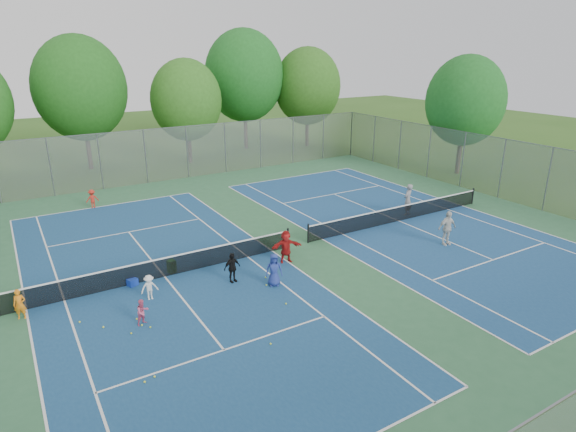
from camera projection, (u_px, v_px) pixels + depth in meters
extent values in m
plane|color=#2F581B|center=(298.00, 245.00, 24.73)|extent=(120.00, 120.00, 0.00)
cube|color=#2F643F|center=(298.00, 245.00, 24.73)|extent=(32.00, 32.00, 0.01)
cube|color=navy|center=(165.00, 277.00, 21.30)|extent=(10.97, 23.77, 0.01)
cube|color=navy|center=(399.00, 221.00, 28.15)|extent=(10.97, 23.77, 0.01)
cube|color=black|center=(164.00, 268.00, 21.16)|extent=(12.87, 0.10, 0.91)
cube|color=black|center=(400.00, 214.00, 28.00)|extent=(12.87, 0.10, 0.91)
cube|color=gray|center=(187.00, 152.00, 36.98)|extent=(32.00, 0.10, 4.00)
cube|color=gray|center=(502.00, 169.00, 31.89)|extent=(0.10, 32.00, 4.00)
cylinder|color=#443326|center=(88.00, 146.00, 39.72)|extent=(0.36, 0.36, 3.85)
ellipsoid|color=#1E5719|center=(80.00, 88.00, 38.19)|extent=(7.20, 7.20, 8.28)
cylinder|color=#443326|center=(189.00, 145.00, 42.13)|extent=(0.36, 0.36, 3.15)
ellipsoid|color=#2D631C|center=(186.00, 100.00, 40.86)|extent=(6.00, 6.00, 6.90)
cylinder|color=#443326|center=(246.00, 127.00, 47.80)|extent=(0.36, 0.36, 4.20)
ellipsoid|color=#1A5A1D|center=(244.00, 76.00, 46.16)|extent=(7.60, 7.60, 8.74)
cylinder|color=#443326|center=(307.00, 129.00, 49.24)|extent=(0.36, 0.36, 3.50)
ellipsoid|color=#2C5D1B|center=(308.00, 86.00, 47.84)|extent=(6.60, 6.60, 7.59)
cylinder|color=#443326|center=(459.00, 152.00, 38.28)|extent=(0.36, 0.36, 3.50)
ellipsoid|color=#19581E|center=(465.00, 101.00, 36.96)|extent=(6.00, 6.00, 6.90)
cube|color=#1738B1|center=(132.00, 282.00, 20.49)|extent=(0.49, 0.49, 0.33)
cube|color=#248527|center=(172.00, 267.00, 21.61)|extent=(0.39, 0.39, 0.62)
imported|color=orange|center=(20.00, 304.00, 17.86)|extent=(0.50, 0.39, 1.19)
imported|color=#CF5076|center=(143.00, 312.00, 17.53)|extent=(0.58, 0.52, 1.01)
imported|color=silver|center=(149.00, 287.00, 19.25)|extent=(0.69, 0.40, 1.07)
imported|color=black|center=(232.00, 268.00, 20.64)|extent=(0.83, 0.44, 1.35)
imported|color=navy|center=(274.00, 270.00, 20.33)|extent=(0.83, 0.69, 1.45)
imported|color=#AF1A19|center=(286.00, 247.00, 22.55)|extent=(1.53, 0.78, 1.58)
imported|color=red|center=(92.00, 199.00, 30.30)|extent=(0.78, 0.46, 1.20)
imported|color=gray|center=(408.00, 200.00, 28.91)|extent=(0.83, 0.69, 1.94)
imported|color=silver|center=(447.00, 228.00, 24.52)|extent=(1.12, 0.60, 1.81)
sphere|color=#B0CE30|center=(266.00, 285.00, 20.49)|extent=(0.07, 0.07, 0.07)
sphere|color=gold|center=(131.00, 334.00, 17.03)|extent=(0.07, 0.07, 0.07)
sphere|color=#C8ED37|center=(142.00, 326.00, 17.53)|extent=(0.07, 0.07, 0.07)
sphere|color=#B4D631|center=(150.00, 328.00, 17.40)|extent=(0.07, 0.07, 0.07)
sphere|color=#DBEB36|center=(145.00, 382.00, 14.56)|extent=(0.07, 0.07, 0.07)
sphere|color=#E5F038|center=(155.00, 377.00, 14.79)|extent=(0.07, 0.07, 0.07)
sphere|color=yellow|center=(137.00, 319.00, 17.94)|extent=(0.07, 0.07, 0.07)
sphere|color=yellow|center=(80.00, 322.00, 17.74)|extent=(0.07, 0.07, 0.07)
sphere|color=#F0F438|center=(103.00, 328.00, 17.40)|extent=(0.07, 0.07, 0.07)
sphere|color=#C8E034|center=(286.00, 304.00, 19.00)|extent=(0.07, 0.07, 0.07)
sphere|color=#CFE635|center=(271.00, 344.00, 16.42)|extent=(0.07, 0.07, 0.07)
sphere|color=#CCE936|center=(266.00, 278.00, 21.17)|extent=(0.07, 0.07, 0.07)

